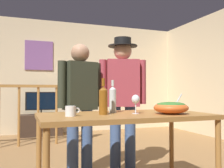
# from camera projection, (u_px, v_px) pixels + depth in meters

# --- Properties ---
(back_wall) EXTENTS (5.83, 0.10, 2.65)m
(back_wall) POSITION_uv_depth(u_px,v_px,m) (64.00, 77.00, 6.13)
(back_wall) COLOR beige
(back_wall) RESTS_ON ground_plane
(framed_picture) EXTENTS (0.63, 0.03, 0.68)m
(framed_picture) POSITION_uv_depth(u_px,v_px,m) (39.00, 55.00, 5.88)
(framed_picture) COLOR #80528E
(stair_railing) EXTENTS (2.72, 0.10, 1.15)m
(stair_railing) POSITION_uv_depth(u_px,v_px,m) (22.00, 108.00, 4.52)
(stair_railing) COLOR #9E6B33
(stair_railing) RESTS_ON ground_plane
(tv_console) EXTENTS (0.90, 0.40, 0.46)m
(tv_console) POSITION_uv_depth(u_px,v_px,m) (41.00, 125.00, 5.58)
(tv_console) COLOR #38281E
(tv_console) RESTS_ON ground_plane
(flat_screen_tv) EXTENTS (0.67, 0.12, 0.50)m
(flat_screen_tv) POSITION_uv_depth(u_px,v_px,m) (41.00, 101.00, 5.56)
(flat_screen_tv) COLOR black
(flat_screen_tv) RESTS_ON tv_console
(serving_table) EXTENTS (1.55, 0.81, 0.77)m
(serving_table) POSITION_uv_depth(u_px,v_px,m) (125.00, 121.00, 2.32)
(serving_table) COLOR #9E6B33
(serving_table) RESTS_ON ground_plane
(salad_bowl) EXTENTS (0.31, 0.31, 0.19)m
(salad_bowl) POSITION_uv_depth(u_px,v_px,m) (171.00, 107.00, 2.31)
(salad_bowl) COLOR #DB5B23
(salad_bowl) RESTS_ON serving_table
(wine_glass) EXTENTS (0.07, 0.07, 0.17)m
(wine_glass) POSITION_uv_depth(u_px,v_px,m) (136.00, 100.00, 2.33)
(wine_glass) COLOR silver
(wine_glass) RESTS_ON serving_table
(wine_bottle_clear) EXTENTS (0.07, 0.07, 0.32)m
(wine_bottle_clear) POSITION_uv_depth(u_px,v_px,m) (113.00, 99.00, 2.45)
(wine_bottle_clear) COLOR silver
(wine_bottle_clear) RESTS_ON serving_table
(wine_bottle_amber) EXTENTS (0.08, 0.08, 0.32)m
(wine_bottle_amber) POSITION_uv_depth(u_px,v_px,m) (103.00, 100.00, 2.24)
(wine_bottle_amber) COLOR brown
(wine_bottle_amber) RESTS_ON serving_table
(mug_white) EXTENTS (0.12, 0.09, 0.09)m
(mug_white) POSITION_uv_depth(u_px,v_px,m) (71.00, 111.00, 2.09)
(mug_white) COLOR white
(mug_white) RESTS_ON serving_table
(person_standing_left) EXTENTS (0.52, 0.30, 1.52)m
(person_standing_left) POSITION_uv_depth(u_px,v_px,m) (80.00, 100.00, 2.89)
(person_standing_left) COLOR #3D5684
(person_standing_left) RESTS_ON ground_plane
(person_standing_right) EXTENTS (0.56, 0.36, 1.63)m
(person_standing_right) POSITION_uv_depth(u_px,v_px,m) (123.00, 92.00, 3.07)
(person_standing_right) COLOR #3D5684
(person_standing_right) RESTS_ON ground_plane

